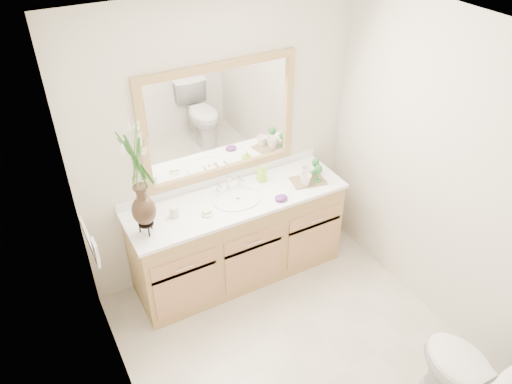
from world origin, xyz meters
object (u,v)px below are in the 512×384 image
toilet (471,380)px  flower_vase (137,166)px  tumbler (174,211)px  soap_bottle (262,174)px  tray (308,181)px

toilet → flower_vase: flower_vase is taller
tumbler → soap_bottle: 0.84m
tumbler → toilet: bearing=-57.7°
tumbler → tray: (1.17, -0.09, -0.04)m
toilet → soap_bottle: soap_bottle is taller
toilet → tray: bearing=-88.2°
tumbler → soap_bottle: size_ratio=0.65×
flower_vase → tray: size_ratio=3.03×
soap_bottle → tray: 0.40m
flower_vase → tray: flower_vase is taller
toilet → soap_bottle: (-0.40, 2.06, 0.53)m
toilet → flower_vase: bearing=-51.5°
flower_vase → soap_bottle: flower_vase is taller
flower_vase → tumbler: size_ratio=9.51×
toilet → flower_vase: 2.60m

